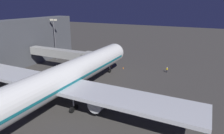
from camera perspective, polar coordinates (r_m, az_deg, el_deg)
The scene contains 7 objects.
ground_plane at distance 50.45m, azimuth -8.23°, elevation -6.48°, with size 320.00×320.00×0.00m, color #383533.
airliner_at_gate at distance 41.62m, azimuth -15.82°, elevation -4.17°, with size 57.01×61.76×18.87m.
jet_bridge at distance 63.28m, azimuth -13.29°, elevation 3.60°, with size 24.24×3.40×7.14m.
apron_floodlight_mast at distance 78.04m, azimuth -16.18°, elevation 8.56°, with size 2.90×0.50×15.29m.
ground_crew_near_nose_gear at distance 64.12m, azimuth 15.55°, elevation -0.72°, with size 0.40×0.40×1.74m.
traffic_cone_nose_port at distance 65.91m, azimuth 3.22°, elevation -0.21°, with size 0.36×0.36×0.55m, color orange.
traffic_cone_nose_starboard at distance 67.66m, azimuth -0.20°, elevation 0.30°, with size 0.36×0.36×0.55m, color orange.
Camera 1 is at (-26.57, 37.66, 20.50)m, focal length 31.72 mm.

